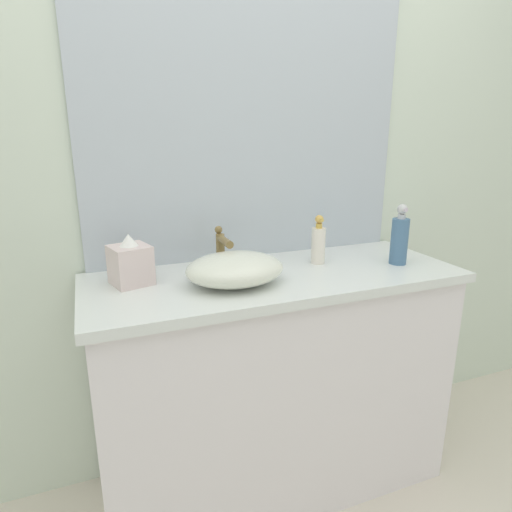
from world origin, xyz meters
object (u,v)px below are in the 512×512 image
soap_dispenser (400,239)px  tissue_box (130,263)px  sink_basin (235,269)px  lotion_bottle (318,243)px

soap_dispenser → tissue_box: bearing=172.1°
sink_basin → soap_dispenser: (0.66, -0.01, 0.05)m
sink_basin → soap_dispenser: 0.66m
sink_basin → lotion_bottle: 0.39m
sink_basin → tissue_box: tissue_box is taller
soap_dispenser → lotion_bottle: size_ratio=1.23×
sink_basin → lotion_bottle: bearing=16.4°
lotion_bottle → tissue_box: lotion_bottle is taller
sink_basin → lotion_bottle: size_ratio=1.75×
lotion_bottle → tissue_box: (-0.70, 0.02, -0.01)m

